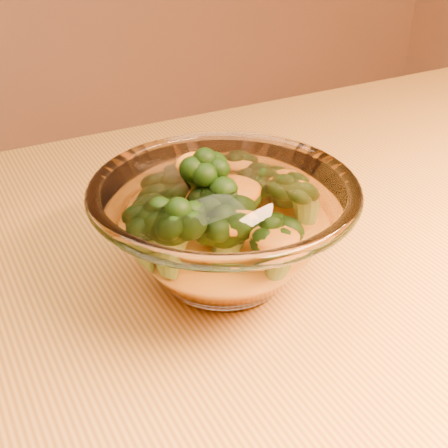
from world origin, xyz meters
name	(u,v)px	position (x,y,z in m)	size (l,w,h in m)	color
table	(311,388)	(0.00, 0.00, 0.65)	(1.20, 0.80, 0.75)	#B58236
glass_bowl	(224,229)	(-0.06, 0.06, 0.80)	(0.21, 0.21, 0.09)	white
cheese_sauce	(224,250)	(-0.06, 0.06, 0.78)	(0.12, 0.12, 0.03)	orange
broccoli_heap	(216,210)	(-0.06, 0.06, 0.81)	(0.16, 0.14, 0.08)	black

